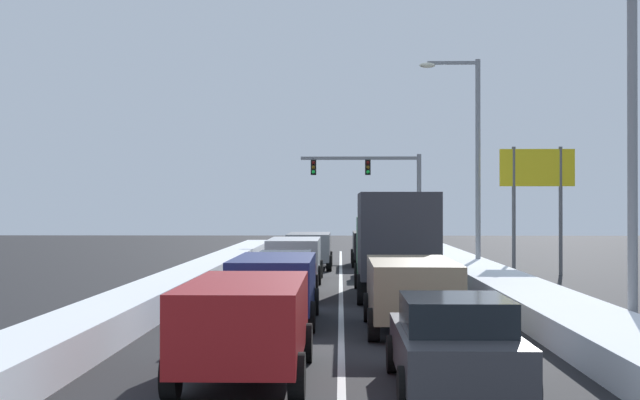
{
  "coord_description": "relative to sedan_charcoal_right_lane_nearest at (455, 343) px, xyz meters",
  "views": [
    {
      "loc": [
        -0.02,
        -7.94,
        2.95
      ],
      "look_at": [
        -0.87,
        29.97,
        3.2
      ],
      "focal_mm": 51.1,
      "sensor_mm": 36.0,
      "label": 1
    }
  ],
  "objects": [
    {
      "name": "box_truck_right_lane_third",
      "position": [
        -0.06,
        14.97,
        1.14
      ],
      "size": [
        2.53,
        7.2,
        3.36
      ],
      "color": "#1E5633",
      "rests_on": "ground"
    },
    {
      "name": "traffic_light_gantry",
      "position": [
        0.77,
        42.33,
        3.73
      ],
      "size": [
        7.54,
        0.47,
        6.2
      ],
      "color": "slate",
      "rests_on": "ground"
    },
    {
      "name": "snow_bank_right_shoulder",
      "position": [
        3.5,
        17.87,
        -0.44
      ],
      "size": [
        2.09,
        53.85,
        0.65
      ],
      "primitive_type": "cube",
      "color": "white",
      "rests_on": "ground"
    },
    {
      "name": "roadside_sign_right",
      "position": [
        6.62,
        24.62,
        3.25
      ],
      "size": [
        3.2,
        0.16,
        5.5
      ],
      "color": "#59595B",
      "rests_on": "ground"
    },
    {
      "name": "sedan_white_right_lane_fourth",
      "position": [
        -0.0,
        23.41,
        0.0
      ],
      "size": [
        2.0,
        4.5,
        1.51
      ],
      "color": "silver",
      "rests_on": "ground"
    },
    {
      "name": "lane_stripe_between_right_lane_and_center_lane",
      "position": [
        -1.8,
        17.87,
        -0.76
      ],
      "size": [
        0.14,
        53.85,
        0.01
      ],
      "primitive_type": "cube",
      "color": "silver",
      "rests_on": "ground"
    },
    {
      "name": "street_lamp_right_near",
      "position": [
        4.29,
        5.63,
        4.68
      ],
      "size": [
        2.66,
        0.36,
        9.23
      ],
      "color": "gray",
      "rests_on": "ground"
    },
    {
      "name": "suv_black_right_lane_fifth",
      "position": [
        -0.2,
        30.62,
        0.25
      ],
      "size": [
        2.16,
        4.9,
        1.67
      ],
      "color": "black",
      "rests_on": "ground"
    },
    {
      "name": "suv_gray_center_lane_fifth",
      "position": [
        -3.29,
        28.23,
        0.25
      ],
      "size": [
        2.16,
        4.9,
        1.67
      ],
      "color": "slate",
      "rests_on": "ground"
    },
    {
      "name": "street_lamp_right_mid",
      "position": [
        3.86,
        25.21,
        4.75
      ],
      "size": [
        2.66,
        0.36,
        9.36
      ],
      "color": "gray",
      "rests_on": "ground"
    },
    {
      "name": "snow_bank_left_shoulder",
      "position": [
        -7.1,
        17.87,
        -0.39
      ],
      "size": [
        1.54,
        53.85,
        0.74
      ],
      "primitive_type": "cube",
      "color": "white",
      "rests_on": "ground"
    },
    {
      "name": "suv_tan_right_lane_second",
      "position": [
        -0.15,
        6.91,
        0.25
      ],
      "size": [
        2.16,
        4.9,
        1.67
      ],
      "color": "#937F60",
      "rests_on": "ground"
    },
    {
      "name": "suv_navy_center_lane_second",
      "position": [
        -3.49,
        8.26,
        0.25
      ],
      "size": [
        2.16,
        4.9,
        1.67
      ],
      "color": "navy",
      "rests_on": "ground"
    },
    {
      "name": "ground_plane",
      "position": [
        -1.8,
        12.97,
        -0.76
      ],
      "size": [
        127.28,
        127.28,
        0.0
      ],
      "primitive_type": "plane",
      "color": "black"
    },
    {
      "name": "sedan_maroon_center_lane_third",
      "position": [
        -3.57,
        14.42,
        0.0
      ],
      "size": [
        2.0,
        4.5,
        1.51
      ],
      "color": "maroon",
      "rests_on": "ground"
    },
    {
      "name": "suv_red_center_lane_nearest",
      "position": [
        -3.44,
        0.88,
        0.25
      ],
      "size": [
        2.16,
        4.9,
        1.67
      ],
      "color": "maroon",
      "rests_on": "ground"
    },
    {
      "name": "suv_silver_center_lane_fourth",
      "position": [
        -3.62,
        21.07,
        0.25
      ],
      "size": [
        2.16,
        4.9,
        1.67
      ],
      "color": "#B7BABF",
      "rests_on": "ground"
    },
    {
      "name": "sedan_charcoal_right_lane_nearest",
      "position": [
        0.0,
        0.0,
        0.0
      ],
      "size": [
        2.0,
        4.5,
        1.51
      ],
      "color": "#38383D",
      "rests_on": "ground"
    }
  ]
}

